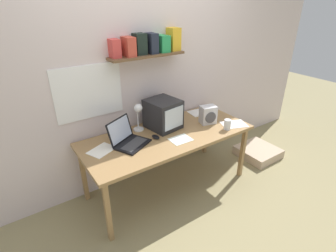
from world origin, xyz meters
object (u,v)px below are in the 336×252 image
(loose_paper_near_monitor, at_px, (234,124))
(corner_desk, at_px, (168,138))
(loose_paper_near_laptop, at_px, (181,139))
(desk_lamp, at_px, (138,113))
(open_notebook, at_px, (102,150))
(printed_handout, at_px, (200,112))
(space_heater, at_px, (208,115))
(juice_glass, at_px, (227,125))
(computer_mouse, at_px, (156,137))
(crt_monitor, at_px, (163,114))
(laptop, at_px, (127,138))
(floor_cushion, at_px, (258,152))

(loose_paper_near_monitor, bearing_deg, corner_desk, 163.12)
(loose_paper_near_laptop, bearing_deg, desk_lamp, 123.21)
(open_notebook, distance_m, printed_handout, 1.41)
(space_heater, height_order, open_notebook, space_heater)
(juice_glass, distance_m, computer_mouse, 0.82)
(corner_desk, bearing_deg, loose_paper_near_monitor, -16.88)
(corner_desk, relative_size, crt_monitor, 4.76)
(loose_paper_near_monitor, xyz_separation_m, loose_paper_near_laptop, (-0.73, 0.06, 0.00))
(desk_lamp, bearing_deg, printed_handout, 19.37)
(open_notebook, bearing_deg, computer_mouse, -9.47)
(printed_handout, bearing_deg, loose_paper_near_laptop, -146.09)
(laptop, xyz_separation_m, juice_glass, (1.07, -0.34, -0.01))
(loose_paper_near_monitor, relative_size, open_notebook, 1.12)
(space_heater, bearing_deg, loose_paper_near_monitor, -27.83)
(crt_monitor, distance_m, printed_handout, 0.66)
(open_notebook, bearing_deg, corner_desk, -7.20)
(printed_handout, xyz_separation_m, floor_cushion, (0.75, -0.43, -0.65))
(crt_monitor, distance_m, desk_lamp, 0.29)
(laptop, relative_size, juice_glass, 3.75)
(open_notebook, height_order, loose_paper_near_laptop, same)
(laptop, height_order, open_notebook, laptop)
(desk_lamp, bearing_deg, space_heater, -1.01)
(floor_cushion, bearing_deg, open_notebook, 173.12)
(juice_glass, height_order, space_heater, space_heater)
(loose_paper_near_monitor, relative_size, floor_cushion, 0.67)
(open_notebook, bearing_deg, loose_paper_near_laptop, -19.07)
(desk_lamp, xyz_separation_m, loose_paper_near_monitor, (1.00, -0.47, -0.22))
(laptop, height_order, juice_glass, laptop)
(laptop, height_order, desk_lamp, desk_lamp)
(space_heater, xyz_separation_m, loose_paper_near_monitor, (0.23, -0.21, -0.10))
(desk_lamp, bearing_deg, loose_paper_near_laptop, -38.91)
(computer_mouse, distance_m, loose_paper_near_monitor, 0.96)
(computer_mouse, bearing_deg, printed_handout, 17.32)
(space_heater, xyz_separation_m, floor_cushion, (0.89, -0.14, -0.75))
(open_notebook, relative_size, loose_paper_near_laptop, 1.36)
(open_notebook, relative_size, printed_handout, 0.96)
(juice_glass, relative_size, computer_mouse, 1.04)
(open_notebook, bearing_deg, loose_paper_near_monitor, -12.31)
(desk_lamp, bearing_deg, computer_mouse, -56.27)
(laptop, bearing_deg, desk_lamp, 9.86)
(loose_paper_near_monitor, xyz_separation_m, floor_cushion, (0.66, 0.07, -0.65))
(crt_monitor, relative_size, laptop, 0.90)
(desk_lamp, relative_size, open_notebook, 1.09)
(juice_glass, bearing_deg, desk_lamp, 148.75)
(computer_mouse, bearing_deg, corner_desk, 1.02)
(printed_handout, bearing_deg, computer_mouse, -162.68)
(crt_monitor, distance_m, open_notebook, 0.79)
(corner_desk, distance_m, crt_monitor, 0.28)
(juice_glass, bearing_deg, laptop, 162.24)
(loose_paper_near_monitor, xyz_separation_m, open_notebook, (-1.49, 0.32, 0.00))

